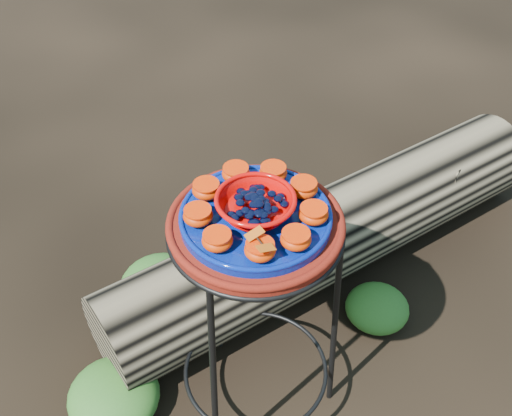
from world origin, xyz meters
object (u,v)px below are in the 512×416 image
terracotta_saucer (256,226)px  red_bowl (256,206)px  cobalt_plate (256,218)px  driftwood_log (329,234)px  plant_stand (256,326)px

terracotta_saucer → red_bowl: bearing=0.0°
cobalt_plate → driftwood_log: cobalt_plate is taller
red_bowl → cobalt_plate: bearing=0.0°
terracotta_saucer → driftwood_log: (0.49, 0.33, -0.56)m
plant_stand → driftwood_log: (0.49, 0.33, -0.19)m
plant_stand → red_bowl: red_bowl is taller
plant_stand → red_bowl: 0.43m
cobalt_plate → red_bowl: (0.00, 0.00, 0.03)m
cobalt_plate → red_bowl: bearing=0.0°
terracotta_saucer → cobalt_plate: bearing=0.0°
plant_stand → cobalt_plate: (0.00, 0.00, 0.39)m
driftwood_log → terracotta_saucer: bearing=-146.2°
terracotta_saucer → driftwood_log: size_ratio=0.24×
plant_stand → driftwood_log: 0.62m
driftwood_log → plant_stand: bearing=-146.2°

